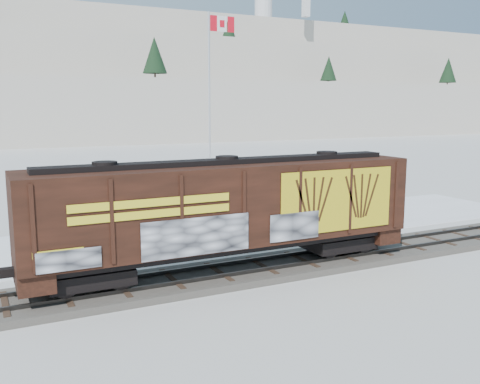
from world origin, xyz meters
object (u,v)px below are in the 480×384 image
hopper_railcar (227,208)px  car_white (149,227)px  flagpole (211,137)px  car_dark (357,206)px  car_silver (179,218)px

hopper_railcar → car_white: bearing=98.2°
flagpole → car_dark: 10.60m
hopper_railcar → flagpole: size_ratio=1.24×
car_white → car_dark: size_ratio=0.97×
flagpole → car_white: flagpole is taller
car_dark → hopper_railcar: bearing=141.8°
flagpole → car_white: (-6.34, -6.46, -4.17)m
car_dark → car_silver: bearing=107.1°
car_white → car_silver: bearing=-84.6°
car_white → flagpole: bearing=-65.9°
car_silver → car_white: car_silver is taller
car_dark → car_white: bearing=111.8°
car_white → car_dark: (13.75, 0.17, -0.06)m
car_silver → car_white: bearing=94.9°
flagpole → car_dark: size_ratio=2.96×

